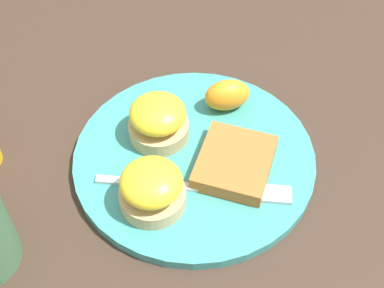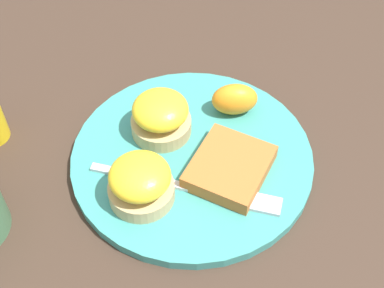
{
  "view_description": "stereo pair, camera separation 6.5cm",
  "coord_description": "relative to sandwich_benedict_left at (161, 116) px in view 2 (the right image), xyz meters",
  "views": [
    {
      "loc": [
        0.42,
        0.0,
        0.53
      ],
      "look_at": [
        0.0,
        0.0,
        0.03
      ],
      "focal_mm": 50.0,
      "sensor_mm": 36.0,
      "label": 1
    },
    {
      "loc": [
        0.41,
        0.07,
        0.53
      ],
      "look_at": [
        0.0,
        0.0,
        0.03
      ],
      "focal_mm": 50.0,
      "sensor_mm": 36.0,
      "label": 2
    }
  ],
  "objects": [
    {
      "name": "ground_plane",
      "position": [
        0.03,
        0.05,
        -0.04
      ],
      "size": [
        1.1,
        1.1,
        0.0
      ],
      "primitive_type": "plane",
      "color": "#38281E"
    },
    {
      "name": "plate",
      "position": [
        0.03,
        0.05,
        -0.03
      ],
      "size": [
        0.3,
        0.3,
        0.01
      ],
      "primitive_type": "cylinder",
      "color": "teal",
      "rests_on": "ground_plane"
    },
    {
      "name": "sandwich_benedict_left",
      "position": [
        0.0,
        0.0,
        0.0
      ],
      "size": [
        0.08,
        0.08,
        0.06
      ],
      "color": "tan",
      "rests_on": "plate"
    },
    {
      "name": "sandwich_benedict_right",
      "position": [
        0.1,
        -0.0,
        0.0
      ],
      "size": [
        0.08,
        0.08,
        0.06
      ],
      "color": "tan",
      "rests_on": "plate"
    },
    {
      "name": "hashbrown_patty",
      "position": [
        0.05,
        0.09,
        -0.02
      ],
      "size": [
        0.12,
        0.11,
        0.02
      ],
      "primitive_type": "cube",
      "rotation": [
        0.0,
        0.0,
        -0.3
      ],
      "color": "#AC602A",
      "rests_on": "plate"
    },
    {
      "name": "orange_wedge",
      "position": [
        -0.05,
        0.09,
        -0.01
      ],
      "size": [
        0.05,
        0.07,
        0.04
      ],
      "primitive_type": "ellipsoid",
      "rotation": [
        0.0,
        0.0,
        1.8
      ],
      "color": "orange",
      "rests_on": "plate"
    },
    {
      "name": "fork",
      "position": [
        0.09,
        0.06,
        -0.03
      ],
      "size": [
        0.04,
        0.23,
        0.0
      ],
      "color": "silver",
      "rests_on": "plate"
    }
  ]
}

